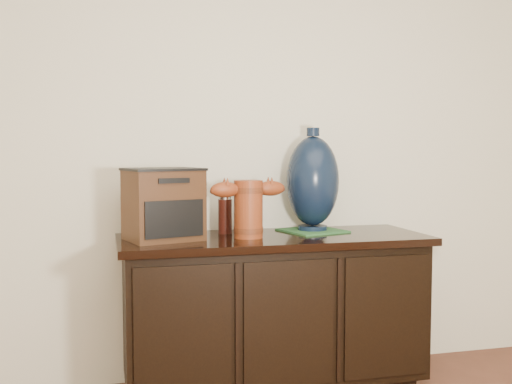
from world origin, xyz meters
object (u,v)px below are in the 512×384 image
object	(u,v)px
sideboard	(273,312)
terracotta_vessel	(248,205)
tv_radio	(163,204)
spray_can	(225,214)
lamp_base	(313,182)

from	to	relation	value
sideboard	terracotta_vessel	xyz separation A→B (m)	(-0.13, -0.03, 0.52)
tv_radio	spray_can	size ratio (longest dim) A/B	1.96
terracotta_vessel	lamp_base	distance (m)	0.40
sideboard	terracotta_vessel	bearing A→B (deg)	-167.60
tv_radio	lamp_base	bearing A→B (deg)	-8.56
tv_radio	lamp_base	world-z (taller)	lamp_base
sideboard	spray_can	distance (m)	0.53
tv_radio	lamp_base	xyz separation A→B (m)	(0.75, 0.10, 0.09)
tv_radio	sideboard	bearing A→B (deg)	-16.45
tv_radio	spray_can	world-z (taller)	tv_radio
lamp_base	spray_can	xyz separation A→B (m)	(-0.44, 0.03, -0.15)
tv_radio	spray_can	bearing A→B (deg)	6.61
lamp_base	spray_can	world-z (taller)	lamp_base
terracotta_vessel	tv_radio	xyz separation A→B (m)	(-0.39, 0.03, 0.01)
sideboard	terracotta_vessel	distance (m)	0.54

